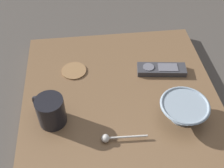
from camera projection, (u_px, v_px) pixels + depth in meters
ground_plane at (120, 101)px, 0.97m from camera, size 6.00×6.00×0.00m
table at (120, 97)px, 0.95m from camera, size 0.65×0.64×0.04m
cereal_bowl at (183, 110)px, 0.84m from camera, size 0.15×0.15×0.07m
coffee_mug at (51, 111)px, 0.83m from camera, size 0.09×0.10×0.09m
teaspoon at (110, 138)px, 0.80m from camera, size 0.02×0.13×0.02m
tv_remote_near at (161, 69)px, 1.00m from camera, size 0.08×0.18×0.02m
drink_coaster at (74, 71)px, 1.01m from camera, size 0.09×0.09×0.01m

